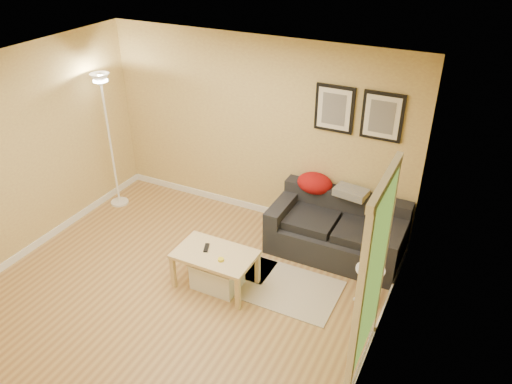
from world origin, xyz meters
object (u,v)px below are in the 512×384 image
side_table (368,286)px  floor_lamp (111,146)px  coffee_table (216,269)px  book_stack (369,267)px  sofa (337,228)px  storage_bin (217,274)px

side_table → floor_lamp: floor_lamp is taller
coffee_table → book_stack: bearing=10.7°
sofa → book_stack: bearing=-52.5°
sofa → book_stack: size_ratio=8.05×
coffee_table → side_table: 1.78m
side_table → floor_lamp: 4.12m
coffee_table → floor_lamp: 2.61m
floor_lamp → coffee_table: bearing=-23.2°
coffee_table → storage_bin: (0.03, -0.01, -0.06)m
sofa → book_stack: (0.62, -0.81, 0.16)m
storage_bin → side_table: 1.76m
storage_bin → side_table: bearing=16.2°
sofa → coffee_table: (-1.07, -1.27, -0.14)m
sofa → storage_bin: size_ratio=2.99×
storage_bin → floor_lamp: floor_lamp is taller
storage_bin → book_stack: 1.77m
coffee_table → floor_lamp: bearing=152.1°
coffee_table → side_table: side_table is taller
storage_bin → floor_lamp: 2.66m
coffee_table → side_table: bearing=11.0°
coffee_table → book_stack: (1.69, 0.46, 0.30)m
floor_lamp → side_table: bearing=-7.2°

